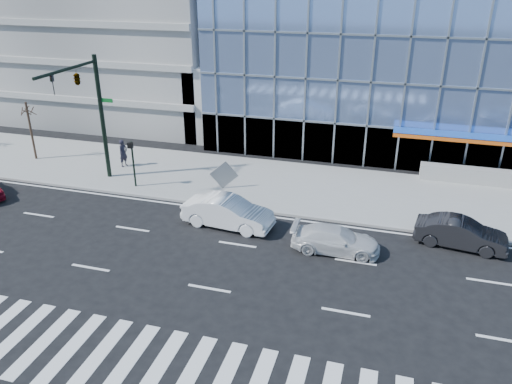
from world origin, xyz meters
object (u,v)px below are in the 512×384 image
street_tree_near (27,110)px  dark_sedan (461,233)px  ped_signal_post (132,157)px  white_sedan (228,212)px  white_suv (336,240)px  traffic_signal (85,92)px  tilted_panel (224,175)px  pedestrian (123,153)px

street_tree_near → dark_sedan: street_tree_near is taller
ped_signal_post → white_sedan: (7.38, -3.14, -1.32)m
white_suv → white_sedan: size_ratio=0.88×
traffic_signal → street_tree_near: bearing=157.3°
white_suv → ped_signal_post: bearing=71.0°
white_suv → tilted_panel: size_ratio=3.38×
pedestrian → white_sedan: bearing=-107.6°
dark_sedan → tilted_panel: bearing=84.5°
tilted_panel → street_tree_near: bearing=150.4°
white_suv → tilted_panel: (-7.80, 5.50, 0.42)m
dark_sedan → ped_signal_post: bearing=92.1°
ped_signal_post → dark_sedan: (19.38, -1.94, -1.41)m
traffic_signal → white_suv: size_ratio=1.82×
street_tree_near → white_sedan: 18.06m
traffic_signal → ped_signal_post: (2.50, 0.37, -4.02)m
white_suv → pedestrian: size_ratio=2.27×
traffic_signal → ped_signal_post: traffic_signal is taller
tilted_panel → ped_signal_post: bearing=168.5°
street_tree_near → traffic_signal: bearing=-22.7°
white_suv → pedestrian: (-15.87, 7.19, 0.48)m
dark_sedan → white_sedan: bearing=103.5°
traffic_signal → pedestrian: size_ratio=4.15×
street_tree_near → dark_sedan: 29.39m
white_suv → tilted_panel: tilted_panel is taller
ped_signal_post → dark_sedan: bearing=-5.7°
traffic_signal → tilted_panel: (8.08, 1.70, -5.10)m
white_sedan → tilted_panel: size_ratio=3.84×
ped_signal_post → street_tree_near: size_ratio=0.71×
traffic_signal → tilted_panel: bearing=11.9°
street_tree_near → white_suv: street_tree_near is taller
ped_signal_post → street_tree_near: (-9.50, 2.56, 1.64)m
traffic_signal → pedestrian: traffic_signal is taller
ped_signal_post → white_suv: ped_signal_post is taller
traffic_signal → dark_sedan: size_ratio=1.79×
tilted_panel → white_suv: bearing=-60.1°
street_tree_near → tilted_panel: bearing=-4.7°
traffic_signal → white_suv: traffic_signal is taller
street_tree_near → pedestrian: (7.01, 0.46, -2.66)m
pedestrian → ped_signal_post: bearing=-126.1°
pedestrian → street_tree_near: bearing=108.1°
traffic_signal → street_tree_near: size_ratio=1.89×
street_tree_near → pedestrian: size_ratio=2.19×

